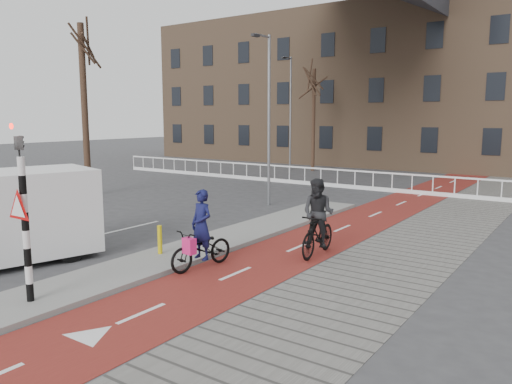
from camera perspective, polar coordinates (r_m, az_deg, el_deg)
The scene contains 14 objects.
ground at distance 11.80m, azimuth -14.30°, elevation -10.24°, with size 120.00×120.00×0.00m, color #38383A.
bike_lane at distance 18.99m, azimuth 12.39°, elevation -2.99°, with size 2.50×60.00×0.01m, color maroon.
sidewalk at distance 18.14m, azimuth 20.60°, elevation -3.88°, with size 3.00×60.00×0.01m, color slate.
curb_island at distance 15.00m, azimuth -4.46°, elevation -5.68°, with size 1.80×16.00×0.12m, color gray.
traffic_signal at distance 10.66m, azimuth -25.06°, elevation -1.75°, with size 0.80×0.80×3.68m.
bollard at distance 13.62m, azimuth -10.94°, elevation -5.36°, with size 0.12×0.12×0.77m, color #DABE0C.
cyclist_near at distance 12.49m, azimuth -6.23°, elevation -5.73°, with size 0.93×1.98×1.98m.
cyclist_far at distance 13.62m, azimuth 7.10°, elevation -3.66°, with size 0.95×2.01×2.11m.
railing at distance 27.97m, azimuth 5.59°, elevation 1.48°, with size 28.00×0.10×0.99m.
townhouse_row at distance 41.10m, azimuth 18.89°, elevation 13.82°, with size 46.00×10.00×15.90m.
tree_left at distance 24.95m, azimuth -18.99°, elevation 8.70°, with size 0.30×0.30×8.00m, color #331F16.
tree_mid at distance 35.04m, azimuth 6.58°, elevation 8.12°, with size 0.24×0.24×6.99m, color #331F16.
streetlight_near at distance 21.09m, azimuth 1.49°, elevation 8.00°, with size 0.12×0.12×7.07m, color slate.
streetlight_left at distance 35.39m, azimuth 3.96°, elevation 8.85°, with size 0.12×0.12×7.83m, color slate.
Camera 1 is at (8.52, -7.24, 3.76)m, focal length 35.00 mm.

